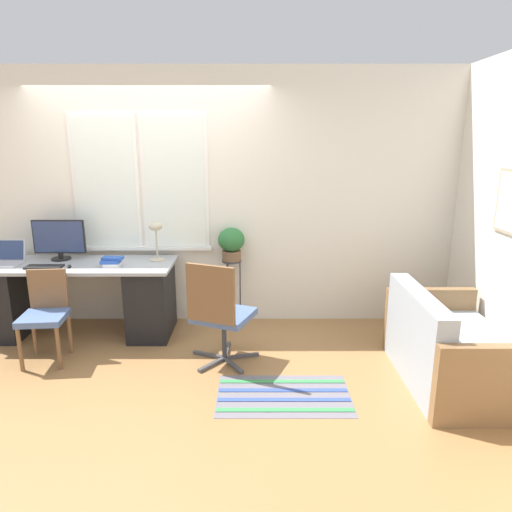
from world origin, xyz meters
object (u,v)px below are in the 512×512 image
mouse (67,267)px  office_chair_swivel (218,313)px  couch_loveseat (448,351)px  desk_chair_wooden (43,313)px  plant_stand (230,271)px  desk_lamp (154,232)px  potted_plant (229,242)px  book_stack (109,262)px  keyboard (42,267)px  monitor (57,240)px  laptop (2,260)px

mouse → office_chair_swivel: (1.50, -0.50, -0.28)m
office_chair_swivel → couch_loveseat: size_ratio=0.73×
office_chair_swivel → desk_chair_wooden: bearing=18.5°
plant_stand → desk_lamp: bearing=-167.3°
mouse → plant_stand: size_ratio=0.08×
desk_lamp → potted_plant: size_ratio=1.14×
book_stack → keyboard: bearing=-174.8°
couch_loveseat → potted_plant: (-1.88, 1.27, 0.64)m
mouse → office_chair_swivel: 1.61m
couch_loveseat → potted_plant: size_ratio=3.75×
plant_stand → potted_plant: 0.32m
monitor → book_stack: (0.61, -0.26, -0.17)m
book_stack → desk_chair_wooden: book_stack is taller
desk_chair_wooden → potted_plant: size_ratio=2.35×
laptop → couch_loveseat: laptop is taller
mouse → desk_lamp: (0.80, 0.28, 0.29)m
mouse → office_chair_swivel: size_ratio=0.06×
office_chair_swivel → couch_loveseat: bearing=-166.9°
laptop → mouse: 0.71m
mouse → book_stack: bearing=8.8°
laptop → keyboard: (0.45, -0.13, -0.04)m
keyboard → mouse: bearing=-0.7°
plant_stand → potted_plant: bearing=-135.0°
desk_lamp → potted_plant: bearing=12.7°
keyboard → desk_lamp: size_ratio=0.87×
desk_chair_wooden → laptop: bearing=133.1°
couch_loveseat → keyboard: bearing=77.5°
couch_loveseat → desk_lamp: bearing=67.4°
desk_lamp → couch_loveseat: bearing=-22.6°
monitor → mouse: size_ratio=8.84×
book_stack → couch_loveseat: size_ratio=0.16×
potted_plant → plant_stand: bearing=45.0°
book_stack → desk_chair_wooden: size_ratio=0.26×
monitor → couch_loveseat: monitor is taller
desk_chair_wooden → desk_lamp: bearing=32.6°
monitor → laptop: bearing=-159.1°
laptop → desk_lamp: 1.53m
office_chair_swivel → plant_stand: bearing=-71.5°
book_stack → laptop: bearing=176.3°
laptop → desk_chair_wooden: (0.61, -0.54, -0.36)m
desk_lamp → plant_stand: (0.76, 0.17, -0.47)m
office_chair_swivel → couch_loveseat: (1.93, -0.31, -0.22)m
monitor → desk_lamp: size_ratio=1.33×
book_stack → plant_stand: book_stack is taller
couch_loveseat → plant_stand: bearing=56.0°
mouse → desk_lamp: 0.90m
laptop → book_stack: 1.10m
monitor → desk_lamp: (1.01, -0.03, 0.09)m
laptop → keyboard: bearing=-16.1°
monitor → office_chair_swivel: 1.96m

